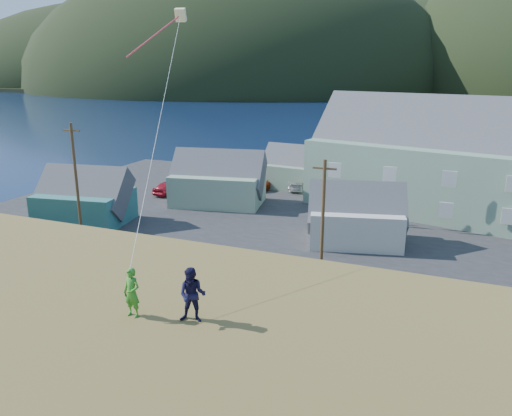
{
  "coord_description": "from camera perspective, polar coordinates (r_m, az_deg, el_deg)",
  "views": [
    {
      "loc": [
        8.77,
        -29.97,
        14.42
      ],
      "look_at": [
        1.51,
        -11.94,
        8.8
      ],
      "focal_mm": 35.0,
      "sensor_mm": 36.0,
      "label": 1
    }
  ],
  "objects": [
    {
      "name": "waterfront_lot",
      "position": [
        49.89,
        10.88,
        -0.9
      ],
      "size": [
        72.0,
        36.0,
        0.12
      ],
      "primitive_type": "cube",
      "color": "#28282B",
      "rests_on": "ground"
    },
    {
      "name": "shed_teal",
      "position": [
        48.96,
        -19.03,
        1.07
      ],
      "size": [
        9.1,
        7.03,
        6.54
      ],
      "rotation": [
        0.0,
        0.0,
        0.16
      ],
      "color": "#31736E",
      "rests_on": "waterfront_lot"
    },
    {
      "name": "grass_strip",
      "position": [
        32.64,
        4.13,
        -10.03
      ],
      "size": [
        110.0,
        8.0,
        0.1
      ],
      "primitive_type": "cube",
      "color": "#4C3D19",
      "rests_on": "ground"
    },
    {
      "name": "utility_poles",
      "position": [
        34.71,
        2.87,
        -0.44
      ],
      "size": [
        36.28,
        0.24,
        9.81
      ],
      "color": "#47331E",
      "rests_on": "waterfront_lot"
    },
    {
      "name": "ground",
      "position": [
        34.39,
        5.17,
        -8.73
      ],
      "size": [
        900.0,
        900.0,
        0.0
      ],
      "primitive_type": "plane",
      "color": "#0A1638",
      "rests_on": "ground"
    },
    {
      "name": "kite_flyer_green",
      "position": [
        15.3,
        -14.0,
        -9.38
      ],
      "size": [
        0.58,
        0.4,
        1.52
      ],
      "primitive_type": "imported",
      "rotation": [
        0.0,
        0.0,
        -0.07
      ],
      "color": "#328424",
      "rests_on": "hillside"
    },
    {
      "name": "far_shore",
      "position": [
        360.32,
        21.09,
        12.95
      ],
      "size": [
        900.0,
        320.0,
        2.0
      ],
      "primitive_type": "cube",
      "color": "black",
      "rests_on": "ground"
    },
    {
      "name": "kite_flyer_navy",
      "position": [
        14.67,
        -7.28,
        -9.85
      ],
      "size": [
        0.94,
        0.82,
        1.65
      ],
      "primitive_type": "imported",
      "rotation": [
        0.0,
        0.0,
        0.27
      ],
      "color": "black",
      "rests_on": "hillside"
    },
    {
      "name": "kite_rig",
      "position": [
        23.43,
        -9.14,
        20.28
      ],
      "size": [
        2.37,
        5.0,
        12.74
      ],
      "color": "#F7F4BC",
      "rests_on": "ground"
    },
    {
      "name": "shed_white",
      "position": [
        41.82,
        11.39,
        -0.9
      ],
      "size": [
        8.8,
        6.84,
        6.23
      ],
      "rotation": [
        0.0,
        0.0,
        0.24
      ],
      "color": "beige",
      "rests_on": "waterfront_lot"
    },
    {
      "name": "wharf",
      "position": [
        72.86,
        9.87,
        4.83
      ],
      "size": [
        26.0,
        14.0,
        0.9
      ],
      "primitive_type": "cube",
      "color": "gray",
      "rests_on": "ground"
    },
    {
      "name": "shed_palegreen_near",
      "position": [
        52.74,
        -4.37,
        3.19
      ],
      "size": [
        10.6,
        7.69,
        7.04
      ],
      "rotation": [
        0.0,
        0.0,
        0.18
      ],
      "color": "gray",
      "rests_on": "waterfront_lot"
    },
    {
      "name": "parked_cars",
      "position": [
        58.16,
        1.49,
        2.62
      ],
      "size": [
        24.92,
        12.44,
        1.51
      ],
      "color": "#A61423",
      "rests_on": "waterfront_lot"
    },
    {
      "name": "shed_palegreen_far",
      "position": [
        59.67,
        5.19,
        4.47
      ],
      "size": [
        9.91,
        6.31,
        6.31
      ],
      "rotation": [
        0.0,
        0.0,
        -0.11
      ],
      "color": "slate",
      "rests_on": "waterfront_lot"
    }
  ]
}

